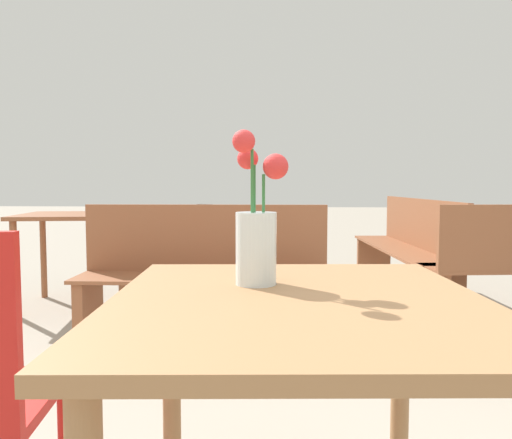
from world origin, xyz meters
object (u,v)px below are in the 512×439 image
(flower_vase, at_px, (257,236))
(table_back, at_px, (79,228))
(table_front, at_px, (298,354))
(bench_near, at_px, (409,245))
(bicycle, at_px, (219,244))
(bench_middle, at_px, (204,273))

(flower_vase, height_order, table_back, flower_vase)
(table_front, distance_m, bench_near, 3.31)
(table_back, height_order, bicycle, bicycle)
(flower_vase, distance_m, bicycle, 4.10)
(table_front, distance_m, table_back, 3.31)
(flower_vase, relative_size, bicycle, 0.23)
(bicycle, bearing_deg, bench_near, -29.69)
(bench_middle, bearing_deg, flower_vase, -76.38)
(bench_near, height_order, bicycle, bench_near)
(flower_vase, bearing_deg, bench_middle, 103.62)
(bench_near, bearing_deg, table_front, -107.20)
(table_front, height_order, table_back, table_front)
(flower_vase, xyz_separation_m, bicycle, (-0.65, 4.02, -0.51))
(bench_near, bearing_deg, table_back, -173.32)
(bench_near, height_order, table_back, bench_near)
(table_front, relative_size, table_back, 0.88)
(flower_vase, distance_m, bench_middle, 1.82)
(table_front, height_order, bicycle, bicycle)
(table_front, relative_size, flower_vase, 2.53)
(table_front, relative_size, bicycle, 0.58)
(table_front, relative_size, bench_near, 0.46)
(bench_middle, bearing_deg, table_front, -74.55)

